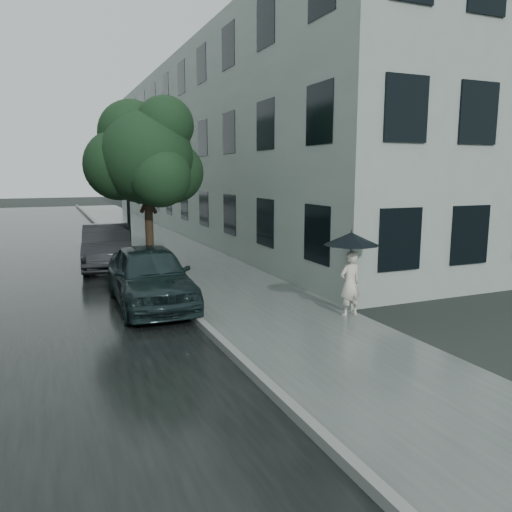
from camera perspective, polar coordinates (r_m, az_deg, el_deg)
name	(u,v)px	position (r m, az deg, el deg)	size (l,w,h in m)	color
ground	(306,341)	(9.65, 5.79, -9.68)	(120.00, 120.00, 0.00)	black
sidewalk	(171,250)	(20.75, -9.74, 0.64)	(3.50, 60.00, 0.01)	slate
kerb_near	(125,251)	(20.41, -14.73, 0.52)	(0.15, 60.00, 0.15)	slate
asphalt_road	(28,259)	(20.23, -24.56, -0.33)	(6.85, 60.00, 0.00)	black
building_near	(227,149)	(29.23, -3.29, 12.15)	(7.02, 36.00, 9.00)	gray
pedestrian	(350,284)	(11.24, 10.69, -3.13)	(0.53, 0.35, 1.46)	beige
umbrella	(351,239)	(11.05, 10.83, 1.96)	(1.37, 1.37, 1.00)	black
street_tree	(146,156)	(15.90, -12.46, 11.05)	(3.69, 3.36, 5.45)	#332619
lamp_post	(123,178)	(19.64, -14.91, 8.61)	(0.82, 0.47, 5.16)	black
car_near	(150,276)	(12.19, -12.03, -2.19)	(1.72, 4.28, 1.46)	black
car_far	(107,246)	(17.46, -16.66, 1.08)	(1.51, 4.33, 1.43)	black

